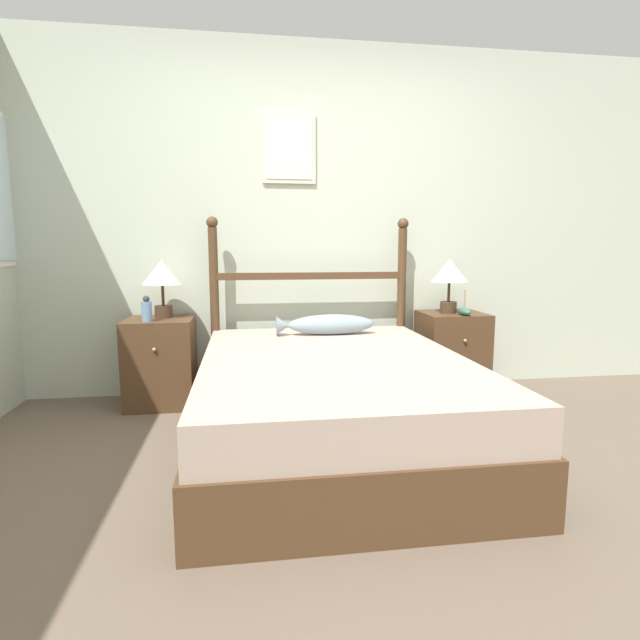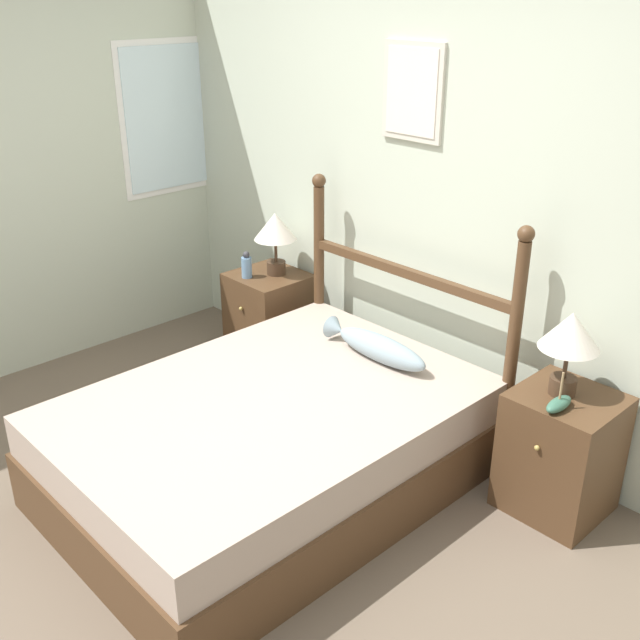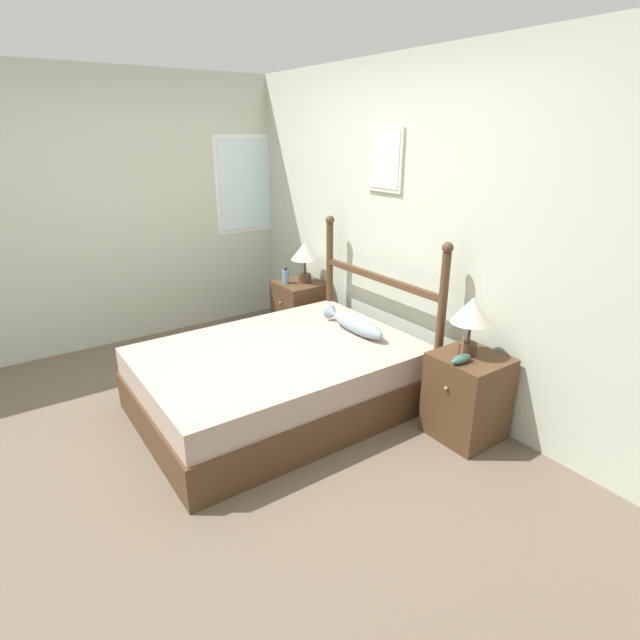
{
  "view_description": "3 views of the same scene",
  "coord_description": "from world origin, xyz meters",
  "views": [
    {
      "loc": [
        -0.52,
        -2.03,
        1.08
      ],
      "look_at": [
        -0.08,
        0.91,
        0.65
      ],
      "focal_mm": 28.0,
      "sensor_mm": 36.0,
      "label": 1
    },
    {
      "loc": [
        2.35,
        -1.36,
        2.29
      ],
      "look_at": [
        -0.16,
        1.01,
        0.74
      ],
      "focal_mm": 42.0,
      "sensor_mm": 36.0,
      "label": 2
    },
    {
      "loc": [
        2.88,
        -1.1,
        2.01
      ],
      "look_at": [
        -0.08,
        0.98,
        0.63
      ],
      "focal_mm": 28.0,
      "sensor_mm": 36.0,
      "label": 3
    }
  ],
  "objects": [
    {
      "name": "wall_back",
      "position": [
        -0.0,
        1.73,
        1.28
      ],
      "size": [
        6.4,
        0.08,
        2.55
      ],
      "color": "beige",
      "rests_on": "ground_plane"
    },
    {
      "name": "nightstand_left",
      "position": [
        -1.11,
        1.45,
        0.3
      ],
      "size": [
        0.45,
        0.45,
        0.6
      ],
      "color": "#4C331E",
      "rests_on": "ground_plane"
    },
    {
      "name": "ground_plane",
      "position": [
        0.0,
        0.0,
        0.0
      ],
      "size": [
        16.0,
        16.0,
        0.0
      ],
      "primitive_type": "plane",
      "color": "brown"
    },
    {
      "name": "wall_left",
      "position": [
        -2.13,
        0.03,
        1.28
      ],
      "size": [
        0.08,
        6.4,
        2.55
      ],
      "color": "beige",
      "rests_on": "ground_plane"
    },
    {
      "name": "bottle",
      "position": [
        -1.17,
        1.33,
        0.68
      ],
      "size": [
        0.07,
        0.07,
        0.17
      ],
      "color": "#668CB2",
      "rests_on": "nightstand_left"
    },
    {
      "name": "table_lamp_left",
      "position": [
        -1.09,
        1.5,
        0.89
      ],
      "size": [
        0.27,
        0.27,
        0.4
      ],
      "color": "#422D1E",
      "rests_on": "nightstand_left"
    },
    {
      "name": "model_boat",
      "position": [
        1.02,
        1.32,
        0.63
      ],
      "size": [
        0.07,
        0.17,
        0.18
      ],
      "color": "#386651",
      "rests_on": "nightstand_right"
    },
    {
      "name": "nightstand_right",
      "position": [
        1.0,
        1.45,
        0.3
      ],
      "size": [
        0.45,
        0.45,
        0.6
      ],
      "color": "#4C331E",
      "rests_on": "ground_plane"
    },
    {
      "name": "fish_pillow",
      "position": [
        0.01,
        1.25,
        0.57
      ],
      "size": [
        0.66,
        0.14,
        0.14
      ],
      "color": "#8499A3",
      "rests_on": "bed"
    },
    {
      "name": "headboard",
      "position": [
        -0.06,
        1.55,
        0.72
      ],
      "size": [
        1.45,
        0.08,
        1.3
      ],
      "color": "#4C331E",
      "rests_on": "ground_plane"
    },
    {
      "name": "bed",
      "position": [
        -0.06,
        0.58,
        0.25
      ],
      "size": [
        1.44,
        2.01,
        0.5
      ],
      "color": "#4C331E",
      "rests_on": "ground_plane"
    },
    {
      "name": "table_lamp_right",
      "position": [
        0.96,
        1.45,
        0.89
      ],
      "size": [
        0.27,
        0.27,
        0.4
      ],
      "color": "#422D1E",
      "rests_on": "nightstand_right"
    }
  ]
}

